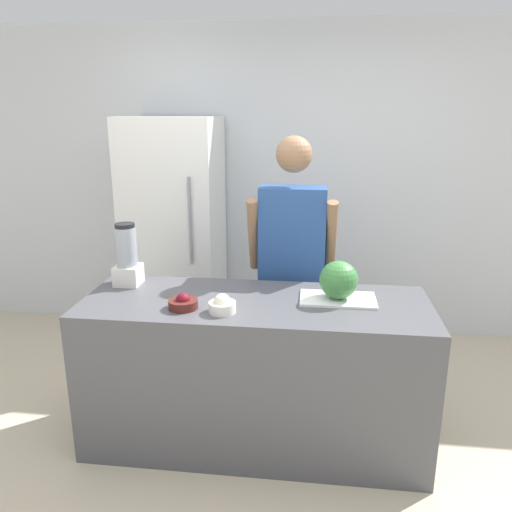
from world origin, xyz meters
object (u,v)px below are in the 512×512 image
object	(u,v)px
blender	(127,257)
bowl_cherries	(183,303)
bowl_cream	(222,305)
refrigerator	(175,233)
watermelon	(339,280)
person	(292,268)

from	to	relation	value
blender	bowl_cherries	bearing A→B (deg)	-38.06
bowl_cherries	bowl_cream	xyz separation A→B (m)	(0.22, -0.03, 0.01)
refrigerator	watermelon	bearing A→B (deg)	-44.06
bowl_cherries	blender	world-z (taller)	blender
blender	bowl_cream	bearing A→B (deg)	-29.52
watermelon	bowl_cherries	distance (m)	0.86
person	bowl_cherries	size ratio (longest dim) A/B	11.11
person	bowl_cream	bearing A→B (deg)	-113.44
watermelon	bowl_cream	size ratio (longest dim) A/B	1.49
refrigerator	watermelon	world-z (taller)	refrigerator
person	blender	bearing A→B (deg)	-158.76
person	blender	xyz separation A→B (m)	(-0.97, -0.38, 0.15)
watermelon	blender	size ratio (longest dim) A/B	0.56
watermelon	bowl_cherries	xyz separation A→B (m)	(-0.83, -0.22, -0.09)
bowl_cherries	bowl_cream	bearing A→B (deg)	-7.92
refrigerator	bowl_cherries	bearing A→B (deg)	-72.60
bowl_cherries	blender	size ratio (longest dim) A/B	0.42
refrigerator	bowl_cream	xyz separation A→B (m)	(0.68, -1.49, -0.01)
person	bowl_cherries	xyz separation A→B (m)	(-0.54, -0.72, 0.01)
refrigerator	bowl_cherries	xyz separation A→B (m)	(0.46, -1.46, -0.02)
refrigerator	person	bearing A→B (deg)	-36.68
person	watermelon	world-z (taller)	person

